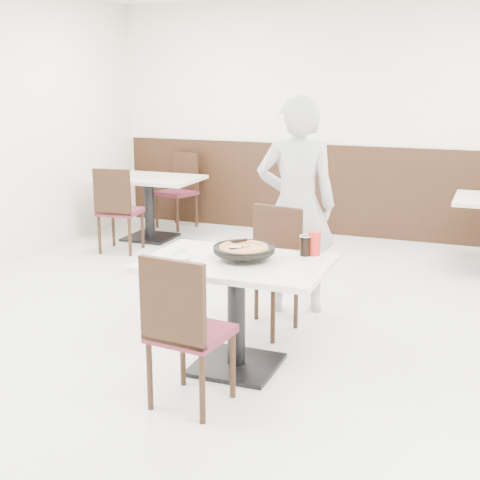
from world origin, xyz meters
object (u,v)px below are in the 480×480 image
(pizza_pan, at_px, (244,253))
(bg_chair_left_near, at_px, (120,209))
(bg_table_left, at_px, (150,208))
(diner_person, at_px, (296,206))
(side_plate, at_px, (176,257))
(chair_near, at_px, (191,329))
(chair_far, at_px, (265,272))
(red_cup, at_px, (314,243))
(cola_glass, at_px, (305,246))
(pizza, at_px, (244,251))
(main_table, at_px, (236,315))
(bg_chair_left_far, at_px, (176,191))

(pizza_pan, xyz_separation_m, bg_chair_left_near, (-2.36, 2.32, -0.32))
(bg_table_left, bearing_deg, diner_person, -36.91)
(pizza_pan, distance_m, side_plate, 0.45)
(chair_near, distance_m, bg_chair_left_near, 3.71)
(chair_far, bearing_deg, red_cup, 154.03)
(red_cup, height_order, diner_person, diner_person)
(cola_glass, bearing_deg, pizza, -144.77)
(main_table, relative_size, chair_far, 1.26)
(main_table, bearing_deg, bg_chair_left_far, 121.94)
(chair_far, height_order, pizza_pan, chair_far)
(main_table, xyz_separation_m, bg_chair_left_far, (-2.28, 3.65, 0.10))
(main_table, xyz_separation_m, chair_far, (-0.04, 0.69, 0.10))
(chair_near, xyz_separation_m, pizza, (0.10, 0.62, 0.34))
(main_table, distance_m, chair_near, 0.58)
(main_table, distance_m, bg_table_left, 3.79)
(chair_far, height_order, side_plate, chair_far)
(bg_chair_left_near, bearing_deg, cola_glass, -44.60)
(chair_near, relative_size, bg_chair_left_far, 1.00)
(chair_near, bearing_deg, side_plate, 131.16)
(pizza, bearing_deg, bg_chair_left_near, 135.41)
(pizza_pan, relative_size, diner_person, 0.20)
(chair_near, bearing_deg, bg_chair_left_near, 134.08)
(red_cup, bearing_deg, cola_glass, -142.98)
(chair_near, height_order, chair_far, same)
(bg_chair_left_near, bearing_deg, pizza, -51.62)
(pizza, xyz_separation_m, cola_glass, (0.35, 0.24, 0.00))
(cola_glass, bearing_deg, chair_near, -117.19)
(side_plate, height_order, cola_glass, cola_glass)
(side_plate, distance_m, bg_chair_left_far, 4.21)
(bg_table_left, bearing_deg, pizza, -51.59)
(chair_near, xyz_separation_m, side_plate, (-0.33, 0.48, 0.28))
(main_table, height_order, chair_near, chair_near)
(chair_near, height_order, pizza_pan, chair_near)
(chair_near, distance_m, bg_table_left, 4.22)
(chair_near, xyz_separation_m, pizza_pan, (0.09, 0.63, 0.32))
(red_cup, distance_m, bg_table_left, 3.86)
(cola_glass, relative_size, red_cup, 0.81)
(chair_near, relative_size, chair_far, 1.00)
(chair_near, bearing_deg, diner_person, 93.46)
(bg_table_left, bearing_deg, chair_far, -45.54)
(pizza, distance_m, bg_chair_left_far, 4.30)
(pizza, height_order, bg_table_left, pizza)
(main_table, xyz_separation_m, chair_near, (-0.06, -0.57, 0.10))
(pizza, bearing_deg, main_table, -129.93)
(diner_person, bearing_deg, bg_table_left, -56.66)
(pizza, distance_m, bg_chair_left_near, 3.33)
(chair_far, distance_m, red_cup, 0.70)
(chair_far, xyz_separation_m, bg_chair_left_near, (-2.28, 1.68, 0.00))
(side_plate, xyz_separation_m, cola_glass, (0.77, 0.38, 0.06))
(main_table, distance_m, diner_person, 1.34)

